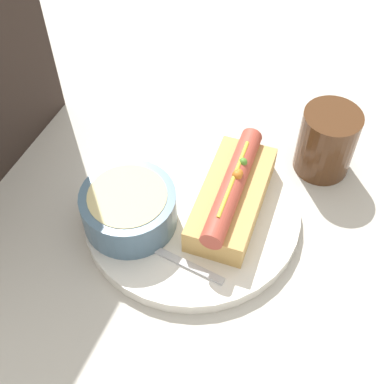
# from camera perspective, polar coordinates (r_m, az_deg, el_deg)

# --- Properties ---
(ground_plane) EXTENTS (4.00, 4.00, 0.00)m
(ground_plane) POSITION_cam_1_polar(r_m,az_deg,el_deg) (0.70, 0.00, -2.58)
(ground_plane) COLOR #BCB7AD
(dinner_plate) EXTENTS (0.28, 0.28, 0.02)m
(dinner_plate) POSITION_cam_1_polar(r_m,az_deg,el_deg) (0.69, 0.00, -2.13)
(dinner_plate) COLOR white
(dinner_plate) RESTS_ON ground_plane
(hot_dog) EXTENTS (0.18, 0.09, 0.06)m
(hot_dog) POSITION_cam_1_polar(r_m,az_deg,el_deg) (0.67, 4.29, -0.32)
(hot_dog) COLOR tan
(hot_dog) RESTS_ON dinner_plate
(soup_bowl) EXTENTS (0.12, 0.12, 0.05)m
(soup_bowl) POSITION_cam_1_polar(r_m,az_deg,el_deg) (0.66, -6.75, -1.60)
(soup_bowl) COLOR slate
(soup_bowl) RESTS_ON dinner_plate
(spoon) EXTENTS (0.03, 0.14, 0.01)m
(spoon) POSITION_cam_1_polar(r_m,az_deg,el_deg) (0.65, -4.70, -5.69)
(spoon) COLOR #B7B7BC
(spoon) RESTS_ON dinner_plate
(drinking_glass) EXTENTS (0.08, 0.08, 0.10)m
(drinking_glass) POSITION_cam_1_polar(r_m,az_deg,el_deg) (0.74, 14.17, 5.23)
(drinking_glass) COLOR #4C2D19
(drinking_glass) RESTS_ON ground_plane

